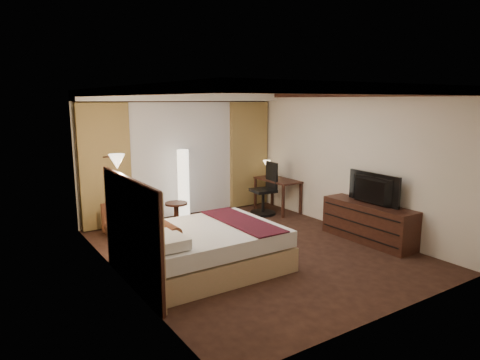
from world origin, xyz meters
TOP-DOWN VIEW (x-y plane):
  - floor at (0.00, 0.00)m, footprint 4.50×5.50m
  - ceiling at (0.00, 0.00)m, footprint 4.50×5.50m
  - back_wall at (0.00, 2.75)m, footprint 4.50×0.02m
  - left_wall at (-2.25, 0.00)m, footprint 0.02×5.50m
  - right_wall at (2.25, 0.00)m, footprint 0.02×5.50m
  - crown_molding at (0.00, 0.00)m, footprint 4.50×5.50m
  - soffit at (0.00, 2.50)m, footprint 4.50×0.50m
  - curtain_sheer at (0.00, 2.67)m, footprint 2.48×0.04m
  - curtain_left_drape at (-1.70, 2.61)m, footprint 1.00×0.14m
  - curtain_right_drape at (1.70, 2.61)m, footprint 1.00×0.14m
  - wall_sconce at (-2.09, 0.57)m, footprint 0.24×0.24m
  - bed at (-1.08, -0.29)m, footprint 2.21×1.73m
  - headboard at (-2.20, -0.29)m, footprint 0.12×2.03m
  - armchair at (-1.51, 1.91)m, footprint 0.89×0.92m
  - side_table at (-0.51, 1.96)m, footprint 0.45×0.45m
  - floor_lamp at (-0.18, 2.28)m, footprint 0.32×0.32m
  - desk at (1.95, 1.80)m, footprint 0.55×1.14m
  - desk_lamp at (1.95, 2.22)m, footprint 0.18×0.18m
  - office_chair at (1.51, 1.75)m, footprint 0.63×0.63m
  - dresser at (2.00, -0.78)m, footprint 0.50×1.79m
  - television at (1.97, -0.78)m, footprint 0.70×1.16m

SIDE VIEW (x-z plane):
  - floor at x=0.00m, z-range -0.01..0.01m
  - side_table at x=-0.51m, z-range 0.00..0.50m
  - bed at x=-1.08m, z-range 0.00..0.65m
  - dresser at x=2.00m, z-range 0.00..0.70m
  - armchair at x=-1.51m, z-range 0.00..0.73m
  - desk at x=1.95m, z-range 0.00..0.75m
  - office_chair at x=1.51m, z-range 0.00..1.18m
  - headboard at x=-2.20m, z-range 0.00..1.50m
  - floor_lamp at x=-0.18m, z-range 0.00..1.53m
  - desk_lamp at x=1.95m, z-range 0.75..1.09m
  - television at x=1.97m, z-range 0.95..1.10m
  - curtain_sheer at x=0.00m, z-range 0.02..2.48m
  - curtain_left_drape at x=-1.70m, z-range 0.02..2.48m
  - curtain_right_drape at x=1.70m, z-range 0.02..2.48m
  - back_wall at x=0.00m, z-range 0.00..2.70m
  - left_wall at x=-2.25m, z-range 0.00..2.70m
  - right_wall at x=2.25m, z-range 0.00..2.70m
  - wall_sconce at x=-2.09m, z-range 1.50..1.74m
  - soffit at x=0.00m, z-range 2.50..2.70m
  - crown_molding at x=0.00m, z-range 2.58..2.70m
  - ceiling at x=0.00m, z-range 2.70..2.71m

